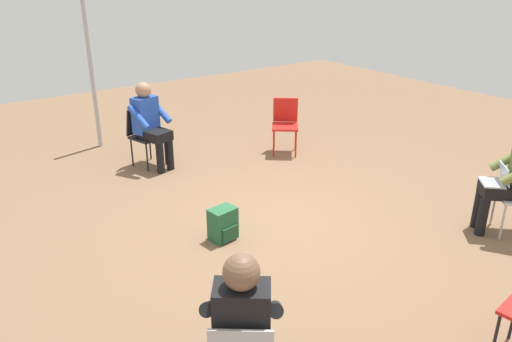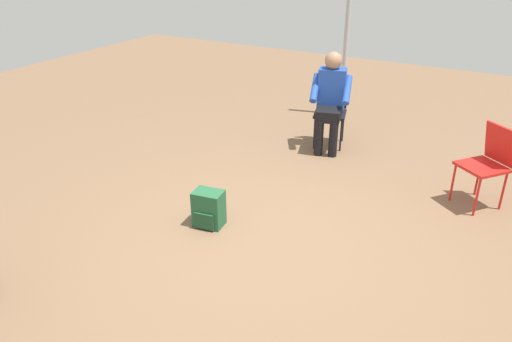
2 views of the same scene
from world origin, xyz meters
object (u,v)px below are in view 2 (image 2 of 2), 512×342
at_px(chair_southeast, 489,160).
at_px(backpack_near_laptop_user, 209,210).
at_px(person_in_blue, 331,97).
at_px(chair_east, 331,108).

distance_m(chair_southeast, backpack_near_laptop_user, 2.85).
bearing_deg(backpack_near_laptop_user, person_in_blue, -6.49).
xyz_separation_m(chair_east, person_in_blue, (-0.16, -0.05, 0.20)).
bearing_deg(backpack_near_laptop_user, chair_east, -5.05).
bearing_deg(chair_east, backpack_near_laptop_user, 69.01).
bearing_deg(chair_southeast, backpack_near_laptop_user, 76.77).
height_order(chair_east, person_in_blue, person_in_blue).
bearing_deg(chair_southeast, chair_east, 17.61).
xyz_separation_m(chair_east, backpack_near_laptop_user, (-2.52, 0.22, -0.34)).
bearing_deg(chair_east, chair_southeast, 142.94).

